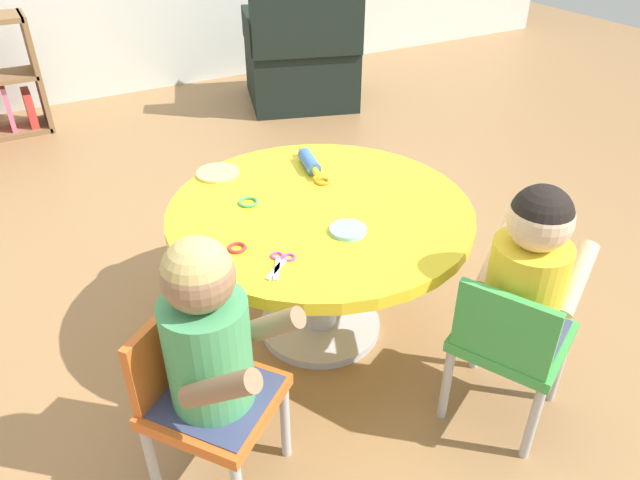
% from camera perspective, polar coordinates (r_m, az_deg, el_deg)
% --- Properties ---
extents(ground_plane, '(10.00, 10.00, 0.00)m').
position_cam_1_polar(ground_plane, '(2.23, 0.00, -8.35)').
color(ground_plane, '#9E7247').
extents(craft_table, '(0.99, 0.99, 0.52)m').
position_cam_1_polar(craft_table, '(1.98, 0.00, 0.52)').
color(craft_table, silver).
rests_on(craft_table, ground).
extents(child_chair_left, '(0.42, 0.42, 0.54)m').
position_cam_1_polar(child_chair_left, '(1.61, -11.13, -14.38)').
color(child_chair_left, '#B7B7BC').
rests_on(child_chair_left, ground).
extents(seated_child_left, '(0.42, 0.44, 0.51)m').
position_cam_1_polar(seated_child_left, '(1.43, -10.75, -8.77)').
color(seated_child_left, '#3F4772').
rests_on(seated_child_left, ground).
extents(child_chair_right, '(0.40, 0.40, 0.54)m').
position_cam_1_polar(child_chair_right, '(1.80, 17.69, -9.28)').
color(child_chair_right, '#B7B7BC').
rests_on(child_chair_right, ground).
extents(seated_child_right, '(0.43, 0.40, 0.51)m').
position_cam_1_polar(seated_child_right, '(1.70, 19.40, -2.81)').
color(seated_child_right, '#3F4772').
rests_on(seated_child_right, ground).
extents(armchair_dark, '(0.89, 0.90, 0.85)m').
position_cam_1_polar(armchair_dark, '(4.22, -1.82, 17.06)').
color(armchair_dark, black).
rests_on(armchair_dark, ground).
extents(rolling_pin, '(0.08, 0.23, 0.05)m').
position_cam_1_polar(rolling_pin, '(2.17, -1.04, 7.53)').
color(rolling_pin, '#3F72CC').
rests_on(rolling_pin, craft_table).
extents(craft_scissors, '(0.13, 0.13, 0.01)m').
position_cam_1_polar(craft_scissors, '(1.66, -3.82, -2.11)').
color(craft_scissors, silver).
rests_on(craft_scissors, craft_table).
extents(playdough_blob_0, '(0.11, 0.11, 0.01)m').
position_cam_1_polar(playdough_blob_0, '(1.80, 2.75, 0.97)').
color(playdough_blob_0, '#8CCCF2').
rests_on(playdough_blob_0, craft_table).
extents(playdough_blob_1, '(0.15, 0.15, 0.01)m').
position_cam_1_polar(playdough_blob_1, '(2.16, -9.79, 6.36)').
color(playdough_blob_1, '#F2CC72').
rests_on(playdough_blob_1, craft_table).
extents(cookie_cutter_0, '(0.07, 0.07, 0.01)m').
position_cam_1_polar(cookie_cutter_0, '(1.96, -6.89, 3.63)').
color(cookie_cutter_0, '#4CB259').
rests_on(cookie_cutter_0, craft_table).
extents(cookie_cutter_1, '(0.05, 0.05, 0.01)m').
position_cam_1_polar(cookie_cutter_1, '(2.07, 0.25, 5.66)').
color(cookie_cutter_1, orange).
rests_on(cookie_cutter_1, craft_table).
extents(cookie_cutter_2, '(0.06, 0.06, 0.01)m').
position_cam_1_polar(cookie_cutter_2, '(1.73, -7.98, -0.74)').
color(cookie_cutter_2, red).
rests_on(cookie_cutter_2, craft_table).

